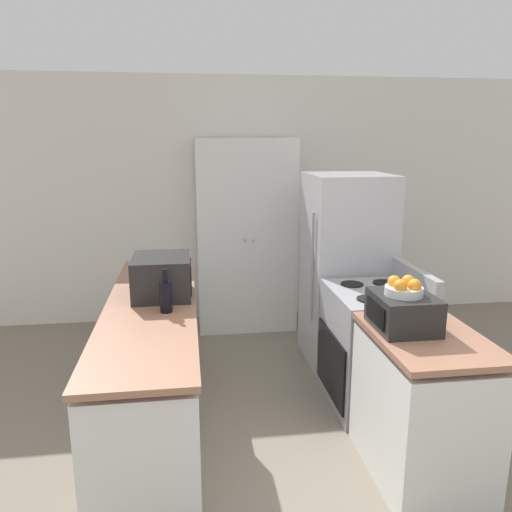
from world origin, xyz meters
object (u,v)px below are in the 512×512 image
microwave (162,276)px  fruit_bowl (404,288)px  refrigerator (346,270)px  toaster_oven (403,312)px  wine_bottle (166,296)px  pantry_cabinet (245,235)px  stove (374,347)px

microwave → fruit_bowl: size_ratio=2.12×
refrigerator → toaster_oven: refrigerator is taller
fruit_bowl → wine_bottle: bearing=160.3°
pantry_cabinet → microwave: (-0.78, -1.64, 0.04)m
pantry_cabinet → toaster_oven: pantry_cabinet is taller
toaster_oven → stove: bearing=79.9°
toaster_oven → fruit_bowl: bearing=-132.9°
pantry_cabinet → fruit_bowl: 2.56m
microwave → wine_bottle: wine_bottle is taller
microwave → fruit_bowl: bearing=-30.8°
wine_bottle → toaster_oven: bearing=-19.2°
stove → toaster_oven: (-0.13, -0.71, 0.54)m
microwave → toaster_oven: microwave is taller
toaster_oven → fruit_bowl: size_ratio=1.77×
microwave → wine_bottle: (0.04, -0.35, -0.03)m
refrigerator → toaster_oven: size_ratio=4.37×
stove → refrigerator: (0.02, 0.77, 0.39)m
refrigerator → microwave: (-1.56, -0.65, 0.19)m
stove → wine_bottle: bearing=-171.1°
pantry_cabinet → microwave: bearing=-115.5°
pantry_cabinet → fruit_bowl: pantry_cabinet is taller
toaster_oven → microwave: bearing=149.6°
wine_bottle → fruit_bowl: (1.36, -0.49, 0.14)m
microwave → stove: bearing=-4.2°
pantry_cabinet → stove: 1.98m
wine_bottle → toaster_oven: (1.37, -0.48, -0.00)m
pantry_cabinet → stove: pantry_cabinet is taller
wine_bottle → pantry_cabinet: bearing=69.4°
wine_bottle → refrigerator: bearing=33.5°
microwave → refrigerator: bearing=22.8°
pantry_cabinet → refrigerator: 1.26m
fruit_bowl → stove: bearing=79.4°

